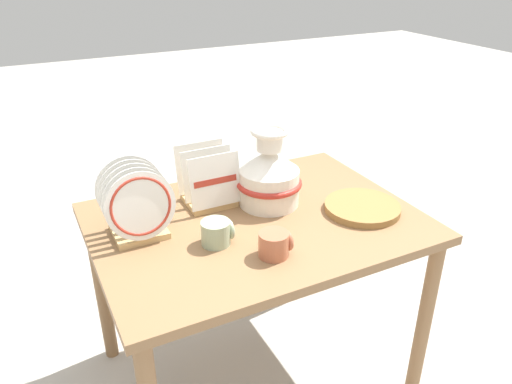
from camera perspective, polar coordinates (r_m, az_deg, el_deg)
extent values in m
plane|color=#B2ADA3|center=(2.30, 0.00, -19.65)|extent=(14.00, 14.00, 0.00)
cube|color=olive|center=(1.84, 0.00, -3.55)|extent=(1.17, 0.86, 0.03)
cylinder|color=olive|center=(2.09, 18.69, -13.73)|extent=(0.06, 0.06, 0.72)
cylinder|color=olive|center=(2.23, -17.24, -10.55)|extent=(0.06, 0.06, 0.72)
cylinder|color=olive|center=(2.55, 6.94, -4.31)|extent=(0.06, 0.06, 0.72)
cylinder|color=white|center=(1.91, 1.49, 0.60)|extent=(0.23, 0.23, 0.14)
cone|color=white|center=(1.86, 1.53, 3.68)|extent=(0.23, 0.23, 0.08)
cylinder|color=white|center=(1.83, 1.56, 5.88)|extent=(0.10, 0.10, 0.07)
torus|color=white|center=(1.82, 1.58, 6.94)|extent=(0.14, 0.14, 0.02)
torus|color=#B72D23|center=(1.90, 1.50, 1.06)|extent=(0.25, 0.25, 0.02)
cube|color=tan|center=(1.78, -13.22, -4.33)|extent=(0.18, 0.17, 0.02)
cylinder|color=tan|center=(1.81, -15.78, -2.70)|extent=(0.01, 0.01, 0.06)
cylinder|color=tan|center=(1.84, -12.02, -1.89)|extent=(0.01, 0.01, 0.06)
cylinder|color=white|center=(1.66, -13.03, -1.62)|extent=(0.23, 0.04, 0.23)
torus|color=#B23323|center=(1.66, -13.01, -1.64)|extent=(0.20, 0.04, 0.20)
cylinder|color=white|center=(1.69, -13.35, -1.08)|extent=(0.23, 0.04, 0.23)
cylinder|color=white|center=(1.72, -13.66, -0.57)|extent=(0.23, 0.04, 0.23)
cylinder|color=white|center=(1.76, -13.97, -0.08)|extent=(0.23, 0.04, 0.23)
cylinder|color=white|center=(1.79, -14.26, 0.40)|extent=(0.23, 0.04, 0.23)
cube|color=tan|center=(1.95, -5.41, -0.93)|extent=(0.18, 0.17, 0.02)
cylinder|color=tan|center=(1.97, -7.86, 0.51)|extent=(0.01, 0.01, 0.06)
cylinder|color=tan|center=(2.01, -4.53, 1.22)|extent=(0.01, 0.01, 0.06)
cube|color=white|center=(1.84, -4.69, 1.25)|extent=(0.20, 0.04, 0.20)
cube|color=white|center=(1.90, -5.55, 2.10)|extent=(0.20, 0.04, 0.20)
cube|color=white|center=(1.96, -6.36, 2.90)|extent=(0.20, 0.04, 0.20)
cube|color=#B23323|center=(1.83, -4.67, 1.23)|extent=(0.17, 0.01, 0.02)
cylinder|color=olive|center=(1.93, 12.02, -1.98)|extent=(0.28, 0.28, 0.01)
cylinder|color=olive|center=(1.92, 12.05, -1.74)|extent=(0.28, 0.28, 0.01)
cylinder|color=olive|center=(1.92, 12.07, -1.50)|extent=(0.28, 0.28, 0.01)
cylinder|color=#9EB28E|center=(1.67, -4.63, -4.67)|extent=(0.10, 0.10, 0.08)
torus|color=#9EB28E|center=(1.69, -3.08, -4.24)|extent=(0.02, 0.07, 0.07)
cylinder|color=#B76647|center=(1.61, 2.02, -6.00)|extent=(0.10, 0.10, 0.08)
torus|color=#B76647|center=(1.63, 3.56, -5.52)|extent=(0.02, 0.07, 0.07)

